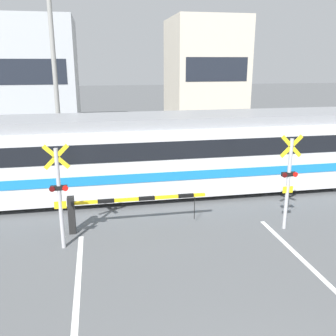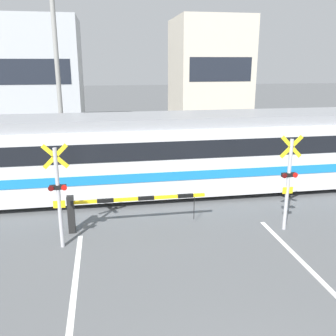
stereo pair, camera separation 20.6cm
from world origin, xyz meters
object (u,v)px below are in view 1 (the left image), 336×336
crossing_barrier_near (109,207)px  crossing_barrier_far (191,155)px  crossing_signal_left (59,193)px  crossing_signal_right (288,178)px  pedestrian (126,143)px  commuter_train (261,148)px

crossing_barrier_near → crossing_barrier_far: size_ratio=1.00×
crossing_barrier_near → crossing_signal_left: bearing=-145.6°
crossing_signal_left → crossing_signal_right: bearing=0.0°
pedestrian → crossing_barrier_near: bearing=-98.3°
commuter_train → pedestrian: (-4.98, 5.38, -0.75)m
crossing_signal_right → crossing_barrier_near: bearing=170.5°
crossing_barrier_far → crossing_signal_right: size_ratio=1.43×
crossing_signal_right → crossing_signal_left: bearing=180.0°
commuter_train → crossing_signal_right: 4.00m
crossing_barrier_far → crossing_signal_left: crossing_signal_left is taller
crossing_barrier_near → crossing_barrier_far: same height
crossing_barrier_far → crossing_signal_right: crossing_signal_right is taller
pedestrian → crossing_signal_right: bearing=-66.2°
commuter_train → crossing_barrier_far: (-2.19, 2.73, -0.87)m
commuter_train → pedestrian: size_ratio=13.51×
pedestrian → commuter_train: bearing=-47.2°
commuter_train → crossing_signal_left: size_ratio=7.23×
pedestrian → crossing_barrier_far: bearing=-43.5°
crossing_barrier_near → pedestrian: bearing=81.7°
crossing_signal_right → pedestrian: size_ratio=1.87×
crossing_barrier_near → crossing_signal_right: size_ratio=1.43×
crossing_barrier_far → crossing_signal_right: 6.82m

